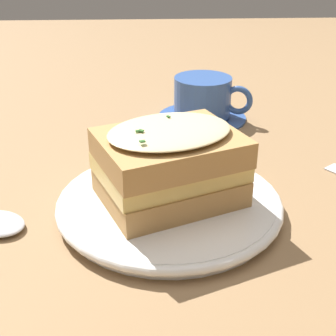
{
  "coord_description": "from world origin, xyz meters",
  "views": [
    {
      "loc": [
        -0.02,
        -0.39,
        0.26
      ],
      "look_at": [
        -0.0,
        0.02,
        0.05
      ],
      "focal_mm": 50.0,
      "sensor_mm": 36.0,
      "label": 1
    }
  ],
  "objects": [
    {
      "name": "teacup_with_saucer",
      "position": [
        0.07,
        0.28,
        0.03
      ],
      "size": [
        0.14,
        0.14,
        0.06
      ],
      "rotation": [
        0.0,
        0.0,
        5.89
      ],
      "color": "#33569E",
      "rests_on": "ground_plane"
    },
    {
      "name": "sandwich",
      "position": [
        -0.0,
        0.01,
        0.06
      ],
      "size": [
        0.16,
        0.15,
        0.08
      ],
      "rotation": [
        0.0,
        0.0,
        3.53
      ],
      "color": "#B2844C",
      "rests_on": "dinner_plate"
    },
    {
      "name": "dinner_plate",
      "position": [
        -0.0,
        0.02,
        0.01
      ],
      "size": [
        0.23,
        0.23,
        0.02
      ],
      "color": "white",
      "rests_on": "ground_plane"
    },
    {
      "name": "ground_plane",
      "position": [
        0.0,
        0.0,
        0.0
      ],
      "size": [
        2.4,
        2.4,
        0.0
      ],
      "primitive_type": "plane",
      "color": "olive"
    }
  ]
}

